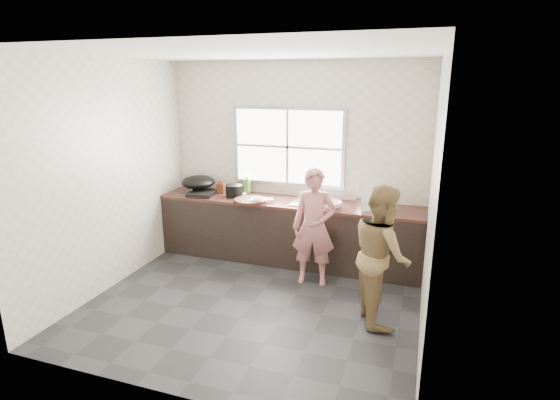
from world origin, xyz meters
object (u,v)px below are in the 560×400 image
(person_side, at_px, (382,254))
(burner, at_px, (202,193))
(plate_food, at_px, (240,193))
(pot_lid_right, at_px, (224,191))
(bottle_green, at_px, (247,183))
(dish_rack, at_px, (373,200))
(bowl_mince, at_px, (259,201))
(bowl_crabs, at_px, (331,205))
(bottle_brown_short, at_px, (239,187))
(wok, at_px, (198,182))
(bottle_brown_tall, at_px, (221,186))
(woman, at_px, (314,231))
(pot_lid_left, at_px, (199,190))
(cutting_board, at_px, (250,200))
(black_pot, at_px, (234,191))
(glass_jar, at_px, (238,189))
(bowl_held, at_px, (304,204))

(person_side, xyz_separation_m, burner, (-2.63, 1.06, 0.16))
(plate_food, bearing_deg, pot_lid_right, 172.94)
(bottle_green, xyz_separation_m, dish_rack, (1.83, -0.31, -0.00))
(person_side, bearing_deg, dish_rack, -10.26)
(bowl_mince, bearing_deg, bowl_crabs, 3.75)
(plate_food, distance_m, bottle_brown_short, 0.10)
(plate_food, xyz_separation_m, wok, (-0.60, -0.13, 0.14))
(bottle_brown_tall, bearing_deg, woman, -22.85)
(bottle_green, relative_size, pot_lid_left, 1.15)
(bottle_green, distance_m, pot_lid_left, 0.76)
(cutting_board, height_order, pot_lid_right, cutting_board)
(black_pot, distance_m, wok, 0.61)
(bowl_crabs, xyz_separation_m, glass_jar, (-1.44, 0.32, 0.02))
(person_side, distance_m, pot_lid_right, 2.80)
(bowl_held, bearing_deg, pot_lid_left, 168.98)
(black_pot, bearing_deg, pot_lid_left, 167.16)
(bowl_held, bearing_deg, woman, -57.52)
(person_side, distance_m, glass_jar, 2.58)
(woman, height_order, bowl_mince, woman)
(bottle_green, xyz_separation_m, bottle_brown_tall, (-0.36, -0.13, -0.04))
(burner, height_order, pot_lid_right, burner)
(bowl_crabs, xyz_separation_m, pot_lid_left, (-2.05, 0.26, -0.03))
(bowl_held, bearing_deg, bowl_crabs, 11.83)
(bottle_brown_short, bearing_deg, bowl_crabs, -14.44)
(bottle_brown_short, bearing_deg, person_side, -32.54)
(bowl_held, height_order, black_pot, black_pot)
(burner, height_order, dish_rack, dish_rack)
(bottle_green, relative_size, bottle_brown_tall, 1.37)
(bowl_mince, height_order, bottle_brown_tall, bottle_brown_tall)
(person_side, relative_size, cutting_board, 3.46)
(bowl_crabs, xyz_separation_m, black_pot, (-1.40, 0.12, 0.05))
(cutting_board, height_order, dish_rack, dish_rack)
(person_side, distance_m, bottle_green, 2.51)
(woman, height_order, bowl_held, woman)
(bottle_brown_short, relative_size, glass_jar, 1.48)
(person_side, distance_m, cutting_board, 2.09)
(bottle_green, distance_m, dish_rack, 1.86)
(glass_jar, xyz_separation_m, pot_lid_left, (-0.61, -0.05, -0.05))
(bowl_mince, distance_m, plate_food, 0.58)
(bowl_mince, relative_size, bottle_brown_short, 1.42)
(woman, xyz_separation_m, bottle_brown_short, (-1.33, 0.78, 0.26))
(bottle_brown_tall, relative_size, bottle_brown_short, 1.32)
(person_side, height_order, black_pot, person_side)
(glass_jar, relative_size, dish_rack, 0.29)
(bottle_brown_tall, xyz_separation_m, pot_lid_left, (-0.38, 0.02, -0.10))
(black_pot, relative_size, wok, 0.48)
(black_pot, xyz_separation_m, burner, (-0.47, -0.08, -0.06))
(bowl_mince, relative_size, burner, 0.64)
(pot_lid_right, bearing_deg, bowl_crabs, -11.77)
(bowl_held, xyz_separation_m, black_pot, (-1.07, 0.19, 0.05))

